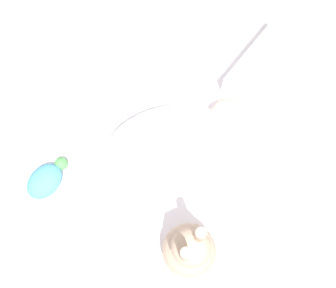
# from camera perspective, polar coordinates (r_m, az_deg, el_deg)

# --- Properties ---
(ground_plane) EXTENTS (12.00, 12.00, 0.00)m
(ground_plane) POSITION_cam_1_polar(r_m,az_deg,el_deg) (1.88, 0.40, -2.92)
(ground_plane) COLOR #B2A893
(bed_mattress) EXTENTS (1.32, 0.78, 0.19)m
(bed_mattress) POSITION_cam_1_polar(r_m,az_deg,el_deg) (1.79, 0.42, -2.19)
(bed_mattress) COLOR white
(bed_mattress) RESTS_ON ground_plane
(swaddled_baby) EXTENTS (0.48, 0.40, 0.15)m
(swaddled_baby) POSITION_cam_1_polar(r_m,az_deg,el_deg) (1.65, 0.80, 1.54)
(swaddled_baby) COLOR white
(swaddled_baby) RESTS_ON bed_mattress
(pillow) EXTENTS (0.37, 0.30, 0.11)m
(pillow) POSITION_cam_1_polar(r_m,az_deg,el_deg) (1.81, 14.02, 8.41)
(pillow) COLOR white
(pillow) RESTS_ON bed_mattress
(bunny_plush) EXTENTS (0.18, 0.18, 0.37)m
(bunny_plush) POSITION_cam_1_polar(r_m,az_deg,el_deg) (1.52, 2.66, -12.71)
(bunny_plush) COLOR tan
(bunny_plush) RESTS_ON bed_mattress
(turtle_plush) EXTENTS (0.18, 0.10, 0.08)m
(turtle_plush) POSITION_cam_1_polar(r_m,az_deg,el_deg) (1.69, -14.67, -4.25)
(turtle_plush) COLOR #4C99C6
(turtle_plush) RESTS_ON bed_mattress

